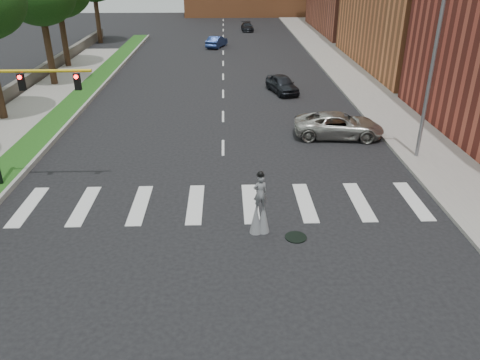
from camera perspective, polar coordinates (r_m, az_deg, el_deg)
ground_plane at (r=21.00m, az=-2.10°, el=-4.21°), size 160.00×160.00×0.00m
grass_median at (r=41.25m, az=-18.52°, el=9.96°), size 2.00×60.00×0.25m
median_curb at (r=40.96m, az=-17.09°, el=10.07°), size 0.20×60.00×0.28m
sidewalk_right at (r=46.09m, az=14.03°, el=12.05°), size 5.00×90.00×0.18m
stone_wall at (r=44.81m, az=-24.79°, el=10.69°), size 0.50×56.00×1.10m
manhole at (r=19.49m, az=6.82°, el=-6.93°), size 0.90×0.90×0.04m
streetlight at (r=27.03m, az=22.08°, el=12.03°), size 2.05×0.20×9.00m
traffic_signal at (r=24.25m, az=-26.30°, el=7.98°), size 5.30×0.23×6.20m
stilt_performer at (r=19.22m, az=2.43°, el=-3.65°), size 0.83×0.58×2.80m
suv_crossing at (r=30.31m, az=11.95°, el=6.55°), size 5.79×3.10×1.55m
car_near at (r=39.91m, az=5.16°, el=11.57°), size 2.80×4.56×1.45m
car_mid at (r=60.50m, az=-2.86°, el=16.50°), size 2.77×4.44×1.38m
car_far at (r=73.99m, az=0.89°, el=18.17°), size 1.87×4.21×1.20m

